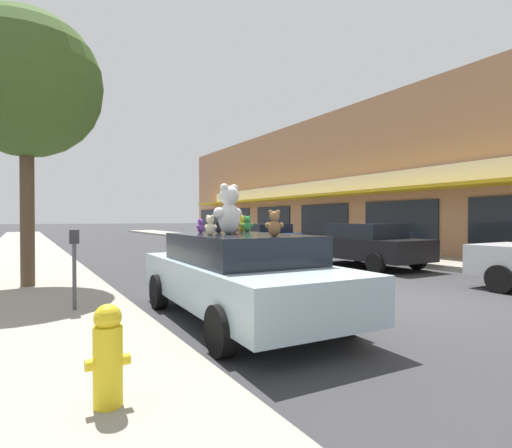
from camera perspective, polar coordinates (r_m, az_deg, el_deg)
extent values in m
plane|color=#333335|center=(8.42, 20.67, -10.34)|extent=(260.00, 260.00, 0.00)
cube|color=gray|center=(5.41, -29.18, -15.79)|extent=(3.05, 90.00, 0.17)
cube|color=tan|center=(26.03, 25.76, 5.24)|extent=(14.51, 40.81, 7.35)
cube|color=gold|center=(19.86, 12.78, 4.24)|extent=(1.46, 34.28, 0.12)
cube|color=silver|center=(20.37, 14.19, 5.70)|extent=(0.08, 32.65, 0.70)
cube|color=black|center=(18.58, 19.73, 0.07)|extent=(0.06, 3.88, 2.00)
cube|color=black|center=(22.19, 9.56, 0.21)|extent=(0.06, 3.88, 2.00)
cube|color=black|center=(26.31, 2.40, 0.31)|extent=(0.06, 3.88, 2.00)
cube|color=black|center=(30.72, -2.76, 0.38)|extent=(0.06, 3.88, 2.00)
cube|color=black|center=(35.31, -6.61, 0.42)|extent=(0.06, 3.88, 2.00)
cube|color=#ADC6D1|center=(6.42, -2.27, -8.17)|extent=(2.09, 4.63, 0.63)
cube|color=black|center=(6.36, -2.27, -3.45)|extent=(1.78, 2.57, 0.43)
cylinder|color=black|center=(7.46, -13.73, -9.36)|extent=(0.22, 0.62, 0.61)
cylinder|color=black|center=(8.13, -0.65, -8.50)|extent=(0.22, 0.62, 0.61)
cylinder|color=black|center=(4.84, -5.04, -14.93)|extent=(0.22, 0.62, 0.61)
cylinder|color=black|center=(5.82, 12.64, -12.26)|extent=(0.22, 0.62, 0.61)
ellipsoid|color=white|center=(6.51, -3.85, 0.78)|extent=(0.47, 0.44, 0.50)
sphere|color=white|center=(6.52, -3.86, 4.06)|extent=(0.41, 0.41, 0.32)
sphere|color=white|center=(6.61, -3.16, 5.10)|extent=(0.17, 0.17, 0.13)
sphere|color=white|center=(6.44, -4.57, 5.21)|extent=(0.17, 0.17, 0.13)
sphere|color=white|center=(6.61, -4.71, 3.85)|extent=(0.16, 0.16, 0.12)
sphere|color=white|center=(6.68, -2.82, 1.54)|extent=(0.24, 0.24, 0.19)
sphere|color=white|center=(6.38, -5.31, 1.58)|extent=(0.24, 0.24, 0.19)
ellipsoid|color=beige|center=(5.94, -6.56, -0.73)|extent=(0.17, 0.19, 0.19)
sphere|color=beige|center=(5.94, -6.57, 0.63)|extent=(0.16, 0.16, 0.12)
sphere|color=beige|center=(5.91, -6.25, 1.09)|extent=(0.07, 0.07, 0.05)
sphere|color=beige|center=(5.97, -6.88, 1.08)|extent=(0.07, 0.07, 0.05)
sphere|color=white|center=(5.98, -6.24, 0.56)|extent=(0.06, 0.06, 0.05)
sphere|color=beige|center=(5.90, -5.93, -0.42)|extent=(0.09, 0.09, 0.07)
sphere|color=beige|center=(6.00, -7.05, -0.40)|extent=(0.09, 0.09, 0.07)
ellipsoid|color=black|center=(6.93, -5.37, -0.73)|extent=(0.14, 0.13, 0.14)
sphere|color=black|center=(6.93, -5.37, 0.13)|extent=(0.12, 0.12, 0.09)
sphere|color=black|center=(6.92, -5.11, 0.41)|extent=(0.05, 0.05, 0.04)
sphere|color=black|center=(6.93, -5.64, 0.41)|extent=(0.05, 0.05, 0.04)
sphere|color=#3A3A3D|center=(6.97, -5.34, 0.09)|extent=(0.05, 0.05, 0.03)
sphere|color=black|center=(6.93, -4.90, -0.52)|extent=(0.07, 0.07, 0.05)
sphere|color=black|center=(6.94, -5.83, -0.52)|extent=(0.07, 0.07, 0.05)
ellipsoid|color=red|center=(7.27, -3.21, -0.27)|extent=(0.19, 0.16, 0.24)
sphere|color=red|center=(7.27, -3.21, 1.11)|extent=(0.15, 0.15, 0.15)
sphere|color=red|center=(7.30, -2.83, 1.57)|extent=(0.06, 0.06, 0.06)
sphere|color=red|center=(7.25, -3.59, 1.58)|extent=(0.06, 0.06, 0.06)
sphere|color=#FF4741|center=(7.33, -3.45, 1.04)|extent=(0.06, 0.06, 0.06)
sphere|color=red|center=(7.33, -2.60, 0.07)|extent=(0.09, 0.09, 0.09)
sphere|color=red|center=(7.24, -3.92, 0.06)|extent=(0.09, 0.09, 0.09)
ellipsoid|color=yellow|center=(7.64, -2.09, -0.35)|extent=(0.20, 0.20, 0.20)
sphere|color=yellow|center=(7.64, -2.09, 0.76)|extent=(0.18, 0.18, 0.13)
sphere|color=yellow|center=(7.68, -2.00, 1.14)|extent=(0.08, 0.08, 0.05)
sphere|color=yellow|center=(7.60, -2.19, 1.14)|extent=(0.08, 0.08, 0.05)
sphere|color=#FFFF4D|center=(7.65, -2.48, 0.71)|extent=(0.07, 0.07, 0.05)
sphere|color=yellow|center=(7.72, -2.01, -0.08)|extent=(0.10, 0.10, 0.07)
sphere|color=yellow|center=(7.57, -2.35, -0.10)|extent=(0.10, 0.10, 0.07)
ellipsoid|color=teal|center=(7.09, -3.99, -0.40)|extent=(0.21, 0.21, 0.21)
sphere|color=teal|center=(7.09, -3.99, 0.87)|extent=(0.19, 0.19, 0.13)
sphere|color=teal|center=(7.07, -3.63, 1.29)|extent=(0.08, 0.08, 0.06)
sphere|color=teal|center=(7.11, -4.35, 1.29)|extent=(0.08, 0.08, 0.06)
sphere|color=#47CDC6|center=(7.14, -3.80, 0.80)|extent=(0.07, 0.07, 0.05)
sphere|color=teal|center=(7.07, -3.32, -0.10)|extent=(0.11, 0.11, 0.08)
sphere|color=teal|center=(7.13, -4.58, -0.09)|extent=(0.11, 0.11, 0.08)
ellipsoid|color=olive|center=(5.59, 2.63, -0.62)|extent=(0.23, 0.23, 0.23)
sphere|color=olive|center=(5.59, 2.63, 1.13)|extent=(0.21, 0.21, 0.15)
sphere|color=olive|center=(5.58, 3.17, 1.72)|extent=(0.09, 0.09, 0.06)
sphere|color=olive|center=(5.59, 2.09, 1.72)|extent=(0.09, 0.09, 0.06)
sphere|color=tan|center=(5.65, 2.69, 1.04)|extent=(0.08, 0.08, 0.06)
sphere|color=olive|center=(5.59, 3.59, -0.20)|extent=(0.12, 0.12, 0.08)
sphere|color=olive|center=(5.61, 1.70, -0.20)|extent=(0.12, 0.12, 0.08)
ellipsoid|color=green|center=(7.48, -1.25, -0.42)|extent=(0.19, 0.18, 0.19)
sphere|color=green|center=(7.48, -1.25, 0.66)|extent=(0.17, 0.17, 0.12)
sphere|color=green|center=(7.48, -0.92, 1.02)|extent=(0.07, 0.07, 0.05)
sphere|color=green|center=(7.49, -1.59, 1.02)|extent=(0.07, 0.07, 0.05)
sphere|color=#5ADA6D|center=(7.53, -1.22, 0.61)|extent=(0.06, 0.06, 0.05)
sphere|color=green|center=(7.49, -0.66, -0.16)|extent=(0.10, 0.10, 0.07)
sphere|color=green|center=(7.50, -1.83, -0.16)|extent=(0.10, 0.10, 0.07)
ellipsoid|color=purple|center=(7.17, -7.94, -0.63)|extent=(0.15, 0.15, 0.15)
sphere|color=purple|center=(7.17, -7.95, 0.28)|extent=(0.13, 0.13, 0.10)
sphere|color=purple|center=(7.19, -7.78, 0.58)|extent=(0.06, 0.06, 0.04)
sphere|color=purple|center=(7.14, -8.12, 0.58)|extent=(0.06, 0.06, 0.04)
sphere|color=#BA67ED|center=(7.19, -8.21, 0.23)|extent=(0.05, 0.05, 0.04)
sphere|color=purple|center=(7.22, -7.70, -0.40)|extent=(0.08, 0.08, 0.06)
sphere|color=purple|center=(7.12, -8.30, -0.42)|extent=(0.08, 0.08, 0.06)
cylinder|color=black|center=(10.20, 31.54, -6.72)|extent=(0.20, 0.61, 0.61)
cube|color=black|center=(13.79, 15.42, -3.30)|extent=(1.89, 4.13, 0.67)
cube|color=black|center=(13.76, 15.43, -0.93)|extent=(1.67, 2.19, 0.47)
cylinder|color=black|center=(14.13, 9.04, -4.55)|extent=(0.20, 0.61, 0.61)
cylinder|color=black|center=(15.37, 14.40, -4.14)|extent=(0.20, 0.61, 0.61)
cylinder|color=black|center=(12.27, 16.70, -5.38)|extent=(0.20, 0.61, 0.61)
cylinder|color=black|center=(13.68, 22.01, -4.77)|extent=(0.20, 0.61, 0.61)
cube|color=#1E4793|center=(19.19, 0.59, -2.16)|extent=(2.03, 4.08, 0.65)
cube|color=black|center=(19.17, 0.59, -0.58)|extent=(1.79, 2.93, 0.41)
cylinder|color=black|center=(19.83, -3.77, -3.01)|extent=(0.20, 0.61, 0.61)
cylinder|color=black|center=(20.80, 1.14, -2.83)|extent=(0.20, 0.61, 0.61)
cylinder|color=black|center=(17.62, -0.07, -3.49)|extent=(0.20, 0.61, 0.61)
cylinder|color=black|center=(18.70, 5.21, -3.24)|extent=(0.20, 0.61, 0.61)
cylinder|color=brown|center=(9.90, -29.86, 1.00)|extent=(0.28, 0.28, 3.01)
sphere|color=#3D5B23|center=(10.31, -29.98, 16.94)|extent=(3.12, 3.12, 3.12)
cylinder|color=yellow|center=(3.46, -20.40, -18.48)|extent=(0.22, 0.22, 0.62)
sphere|color=yellow|center=(3.36, -20.43, -12.41)|extent=(0.21, 0.21, 0.21)
cylinder|color=yellow|center=(3.43, -22.40, -18.10)|extent=(0.10, 0.09, 0.09)
cylinder|color=yellow|center=(3.47, -18.43, -17.87)|extent=(0.10, 0.09, 0.09)
cylinder|color=#4C4C51|center=(7.00, -24.51, -6.88)|extent=(0.06, 0.06, 1.05)
cube|color=#2D2D33|center=(6.94, -24.54, -1.68)|extent=(0.14, 0.10, 0.22)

